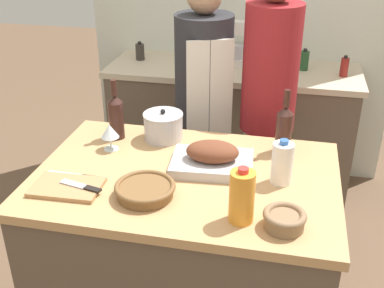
{
  "coord_description": "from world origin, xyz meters",
  "views": [
    {
      "loc": [
        0.4,
        -1.72,
        1.98
      ],
      "look_at": [
        0.0,
        0.13,
        1.01
      ],
      "focal_mm": 45.0,
      "sensor_mm": 36.0,
      "label": 1
    }
  ],
  "objects": [
    {
      "name": "wine_bottle_dark",
      "position": [
        0.39,
        0.3,
        1.05
      ],
      "size": [
        0.07,
        0.07,
        0.3
      ],
      "color": "#381E19",
      "rests_on": "kitchen_island"
    },
    {
      "name": "wine_glass_left",
      "position": [
        -0.39,
        0.15,
        1.02
      ],
      "size": [
        0.08,
        0.08,
        0.13
      ],
      "color": "silver",
      "rests_on": "kitchen_island"
    },
    {
      "name": "wicker_basket",
      "position": [
        -0.12,
        -0.2,
        0.96
      ],
      "size": [
        0.24,
        0.24,
        0.05
      ],
      "color": "brown",
      "rests_on": "kitchen_island"
    },
    {
      "name": "kitchen_island",
      "position": [
        0.0,
        0.0,
        0.47
      ],
      "size": [
        1.29,
        0.87,
        0.93
      ],
      "color": "brown",
      "rests_on": "ground_plane"
    },
    {
      "name": "condiment_bottle_tall",
      "position": [
        0.48,
        1.54,
        1.0
      ],
      "size": [
        0.06,
        0.06,
        0.15
      ],
      "color": "#234C28",
      "rests_on": "back_counter"
    },
    {
      "name": "back_counter",
      "position": [
        0.0,
        1.48,
        0.47
      ],
      "size": [
        1.75,
        0.6,
        0.93
      ],
      "color": "brown",
      "rests_on": "ground_plane"
    },
    {
      "name": "stand_mixer",
      "position": [
        0.05,
        1.54,
        1.06
      ],
      "size": [
        0.18,
        0.14,
        0.31
      ],
      "color": "silver",
      "rests_on": "back_counter"
    },
    {
      "name": "milk_jug",
      "position": [
        0.4,
        0.02,
        1.02
      ],
      "size": [
        0.09,
        0.09,
        0.2
      ],
      "color": "white",
      "rests_on": "kitchen_island"
    },
    {
      "name": "mixing_bowl",
      "position": [
        0.43,
        -0.29,
        0.97
      ],
      "size": [
        0.16,
        0.16,
        0.07
      ],
      "color": "#846647",
      "rests_on": "kitchen_island"
    },
    {
      "name": "person_cook_aproned",
      "position": [
        -0.08,
        0.83,
        0.9
      ],
      "size": [
        0.35,
        0.36,
        1.62
      ],
      "rotation": [
        0.0,
        0.0,
        0.41
      ],
      "color": "beige",
      "rests_on": "ground_plane"
    },
    {
      "name": "back_wall",
      "position": [
        0.0,
        1.83,
        1.27
      ],
      "size": [
        2.25,
        0.1,
        2.55
      ],
      "color": "silver",
      "rests_on": "ground_plane"
    },
    {
      "name": "wine_bottle_green",
      "position": [
        -0.41,
        0.28,
        1.05
      ],
      "size": [
        0.07,
        0.07,
        0.3
      ],
      "color": "#381E19",
      "rests_on": "kitchen_island"
    },
    {
      "name": "condiment_bottle_short",
      "position": [
        0.74,
        1.46,
        0.99
      ],
      "size": [
        0.05,
        0.05,
        0.14
      ],
      "color": "maroon",
      "rests_on": "back_counter"
    },
    {
      "name": "stock_pot",
      "position": [
        -0.18,
        0.31,
        1.0
      ],
      "size": [
        0.19,
        0.19,
        0.16
      ],
      "color": "#B7B7BC",
      "rests_on": "kitchen_island"
    },
    {
      "name": "knife_paring",
      "position": [
        -0.38,
        -0.21,
        0.95
      ],
      "size": [
        0.19,
        0.07,
        0.01
      ],
      "color": "#B7B7BC",
      "rests_on": "cutting_board"
    },
    {
      "name": "condiment_bottle_extra",
      "position": [
        -0.69,
        1.54,
        0.99
      ],
      "size": [
        0.06,
        0.06,
        0.13
      ],
      "color": "#332D28",
      "rests_on": "back_counter"
    },
    {
      "name": "knife_chef",
      "position": [
        -0.45,
        -0.12,
        0.93
      ],
      "size": [
        0.25,
        0.03,
        0.01
      ],
      "color": "#B7B7BC",
      "rests_on": "kitchen_island"
    },
    {
      "name": "roasting_pan",
      "position": [
        0.1,
        0.08,
        0.98
      ],
      "size": [
        0.37,
        0.28,
        0.13
      ],
      "color": "#BCBCC1",
      "rests_on": "kitchen_island"
    },
    {
      "name": "juice_jug",
      "position": [
        0.27,
        -0.28,
        1.03
      ],
      "size": [
        0.09,
        0.09,
        0.22
      ],
      "color": "orange",
      "rests_on": "kitchen_island"
    },
    {
      "name": "person_cook_guest",
      "position": [
        0.29,
        0.78,
        0.96
      ],
      "size": [
        0.3,
        0.3,
        1.72
      ],
      "rotation": [
        0.0,
        0.0,
        0.16
      ],
      "color": "beige",
      "rests_on": "ground_plane"
    },
    {
      "name": "cutting_board",
      "position": [
        -0.44,
        -0.21,
        0.94
      ],
      "size": [
        0.28,
        0.19,
        0.02
      ],
      "color": "#AD7F51",
      "rests_on": "kitchen_island"
    }
  ]
}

